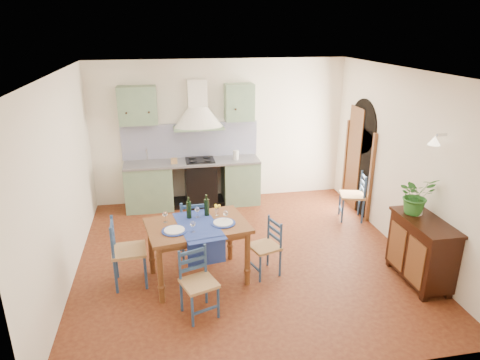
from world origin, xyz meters
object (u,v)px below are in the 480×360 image
at_px(dining_table, 198,231).
at_px(potted_plant, 416,195).
at_px(sideboard, 421,249).
at_px(chair_near, 198,283).

distance_m(dining_table, potted_plant, 3.02).
relative_size(dining_table, sideboard, 1.40).
bearing_deg(dining_table, chair_near, -95.80).
height_order(chair_near, sideboard, sideboard).
relative_size(dining_table, chair_near, 1.73).
distance_m(dining_table, chair_near, 0.83).
xyz_separation_m(dining_table, sideboard, (3.00, -0.61, -0.25)).
bearing_deg(sideboard, dining_table, 168.49).
xyz_separation_m(dining_table, chair_near, (-0.08, -0.77, -0.31)).
height_order(dining_table, sideboard, dining_table).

